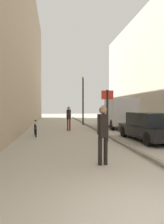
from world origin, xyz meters
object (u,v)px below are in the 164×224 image
(bicycle_leaning, at_px, (35,130))
(pedestrian_main_foreground, at_px, (103,131))
(parked_car, at_px, (149,127))
(delivery_van, at_px, (119,112))
(lamp_post, at_px, (83,97))
(pedestrian_mid_block, at_px, (69,117))
(street_sign_post, at_px, (107,111))

(bicycle_leaning, bearing_deg, pedestrian_main_foreground, -76.49)
(pedestrian_main_foreground, xyz_separation_m, bicycle_leaning, (-2.54, 6.38, -0.63))
(parked_car, height_order, bicycle_leaning, parked_car)
(delivery_van, bearing_deg, bicycle_leaning, -144.14)
(parked_car, height_order, lamp_post, lamp_post)
(lamp_post, bearing_deg, pedestrian_mid_block, -110.90)
(pedestrian_main_foreground, relative_size, lamp_post, 0.37)
(parked_car, relative_size, bicycle_leaning, 2.42)
(delivery_van, xyz_separation_m, bicycle_leaning, (-6.50, -4.04, -0.92))
(pedestrian_main_foreground, distance_m, bicycle_leaning, 6.90)
(pedestrian_mid_block, xyz_separation_m, delivery_van, (4.31, 1.48, 0.27))
(pedestrian_main_foreground, bearing_deg, parked_car, -137.16)
(delivery_van, bearing_deg, parked_car, -90.36)
(pedestrian_mid_block, relative_size, parked_car, 0.42)
(lamp_post, height_order, bicycle_leaning, lamp_post)
(bicycle_leaning, bearing_deg, parked_car, -29.81)
(delivery_van, bearing_deg, pedestrian_main_foreground, -106.81)
(bicycle_leaning, bearing_deg, lamp_post, 52.88)
(delivery_van, distance_m, street_sign_post, 7.06)
(delivery_van, bearing_deg, street_sign_post, -108.93)
(parked_car, bearing_deg, bicycle_leaning, 156.34)
(pedestrian_mid_block, distance_m, street_sign_post, 5.28)
(parked_car, bearing_deg, lamp_post, 100.29)
(pedestrian_mid_block, relative_size, street_sign_post, 0.69)
(street_sign_post, bearing_deg, pedestrian_main_foreground, 87.22)
(pedestrian_mid_block, height_order, parked_car, pedestrian_mid_block)
(pedestrian_main_foreground, relative_size, bicycle_leaning, 1.00)
(pedestrian_mid_block, relative_size, delivery_van, 0.35)
(delivery_van, bearing_deg, lamp_post, 133.82)
(street_sign_post, bearing_deg, delivery_van, -98.55)
(pedestrian_main_foreground, distance_m, lamp_post, 13.68)
(street_sign_post, bearing_deg, bicycle_leaning, -18.86)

